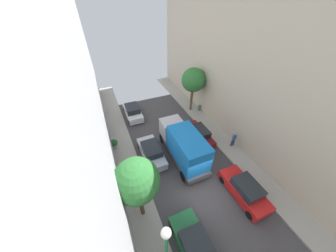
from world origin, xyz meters
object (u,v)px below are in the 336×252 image
at_px(parked_car_left_4, 133,112).
at_px(parked_car_left_3, 151,152).
at_px(parked_car_right_1, 245,190).
at_px(potted_plant_4, 199,107).
at_px(potted_plant_5, 114,143).
at_px(delivery_truck, 183,145).
at_px(pedestrian, 234,139).
at_px(parked_car_right_2, 198,134).
at_px(street_tree_1, 193,80).
at_px(street_tree_2, 137,181).
at_px(lamp_post, 166,247).
at_px(parked_car_left_2, 196,248).

bearing_deg(parked_car_left_4, parked_car_left_3, -90.00).
xyz_separation_m(parked_car_right_1, potted_plant_4, (3.00, 11.71, -0.15)).
distance_m(parked_car_left_4, potted_plant_5, 5.75).
height_order(parked_car_left_3, parked_car_left_4, same).
height_order(parked_car_right_1, delivery_truck, delivery_truck).
bearing_deg(pedestrian, parked_car_right_2, 139.73).
relative_size(street_tree_1, street_tree_2, 1.03).
bearing_deg(delivery_truck, lamp_post, -122.86).
height_order(pedestrian, potted_plant_4, pedestrian).
distance_m(pedestrian, street_tree_2, 11.26).
xyz_separation_m(pedestrian, street_tree_1, (-0.65, 7.67, 3.21)).
xyz_separation_m(parked_car_left_3, pedestrian, (8.12, -1.86, 0.35)).
bearing_deg(parked_car_left_4, potted_plant_5, -122.29).
distance_m(street_tree_1, potted_plant_5, 11.59).
distance_m(parked_car_left_2, delivery_truck, 7.64).
bearing_deg(parked_car_left_3, parked_car_left_4, 90.00).
bearing_deg(parked_car_right_2, parked_car_right_1, -90.00).
xyz_separation_m(parked_car_left_2, street_tree_2, (-2.30, 3.47, 3.44)).
bearing_deg(delivery_truck, street_tree_2, -144.30).
distance_m(parked_car_left_2, street_tree_1, 16.37).
distance_m(parked_car_left_3, potted_plant_4, 9.88).
bearing_deg(potted_plant_5, lamp_post, -83.88).
xyz_separation_m(parked_car_left_3, lamp_post, (-1.90, -8.35, 3.02)).
bearing_deg(delivery_truck, parked_car_left_3, 155.44).
bearing_deg(parked_car_left_4, delivery_truck, -72.70).
relative_size(parked_car_left_2, parked_car_right_2, 1.00).
distance_m(parked_car_left_3, street_tree_2, 6.36).
bearing_deg(parked_car_left_2, lamp_post, -178.37).
bearing_deg(parked_car_left_3, street_tree_2, -115.48).
distance_m(street_tree_2, potted_plant_4, 15.10).
distance_m(parked_car_left_2, parked_car_right_1, 5.69).
xyz_separation_m(parked_car_left_4, potted_plant_5, (-3.07, -4.86, 0.00)).
height_order(parked_car_left_4, delivery_truck, delivery_truck).
bearing_deg(potted_plant_4, parked_car_right_2, -122.28).
relative_size(parked_car_left_3, potted_plant_5, 4.16).
bearing_deg(street_tree_1, lamp_post, -123.46).
bearing_deg(street_tree_1, parked_car_left_4, 167.79).
bearing_deg(potted_plant_4, parked_car_left_2, -121.90).
relative_size(parked_car_left_2, street_tree_2, 0.77).
distance_m(street_tree_1, potted_plant_4, 3.88).
bearing_deg(parked_car_left_4, parked_car_right_2, -52.31).
bearing_deg(parked_car_left_2, potted_plant_5, 105.78).
relative_size(parked_car_right_2, potted_plant_5, 4.16).
distance_m(parked_car_left_4, parked_car_right_2, 8.83).
bearing_deg(potted_plant_4, parked_car_right_1, -104.38).
xyz_separation_m(parked_car_right_2, street_tree_2, (-7.70, -5.27, 3.44)).
bearing_deg(potted_plant_5, parked_car_left_3, -39.95).
xyz_separation_m(parked_car_left_3, parked_car_right_2, (5.40, 0.45, 0.00)).
xyz_separation_m(parked_car_left_3, street_tree_2, (-2.30, -4.83, 3.44)).
height_order(parked_car_left_3, street_tree_2, street_tree_2).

